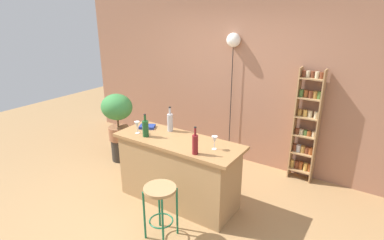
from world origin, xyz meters
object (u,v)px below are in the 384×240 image
(bottle_sauce_amber, at_px, (145,128))
(wine_glass_left, at_px, (137,125))
(bottle_soda_blue, at_px, (170,122))
(pendant_globe_light, at_px, (233,42))
(potted_plant, at_px, (117,112))
(cookbook, at_px, (147,127))
(spice_shelf, at_px, (306,127))
(wine_glass_center, at_px, (214,140))
(bottle_spirits_clear, at_px, (195,144))
(plant_stool, at_px, (120,149))
(bar_stool, at_px, (160,200))

(bottle_sauce_amber, bearing_deg, wine_glass_left, 173.21)
(bottle_soda_blue, relative_size, pendant_globe_light, 0.16)
(potted_plant, height_order, bottle_sauce_amber, bottle_sauce_amber)
(bottle_sauce_amber, xyz_separation_m, cookbook, (-0.19, 0.24, -0.10))
(spice_shelf, relative_size, wine_glass_left, 10.33)
(bottle_soda_blue, distance_m, wine_glass_center, 0.81)
(spice_shelf, height_order, potted_plant, spice_shelf)
(bottle_spirits_clear, xyz_separation_m, wine_glass_left, (-0.98, 0.10, -0.01))
(bottle_spirits_clear, bearing_deg, spice_shelf, 64.90)
(plant_stool, relative_size, bottle_sauce_amber, 1.24)
(plant_stool, xyz_separation_m, bottle_spirits_clear, (1.94, -0.65, 0.83))
(potted_plant, height_order, cookbook, potted_plant)
(wine_glass_center, bearing_deg, spice_shelf, 65.23)
(bottle_spirits_clear, distance_m, cookbook, 1.06)
(bottle_sauce_amber, relative_size, cookbook, 1.45)
(plant_stool, height_order, cookbook, cookbook)
(bar_stool, distance_m, pendant_globe_light, 2.69)
(bar_stool, bearing_deg, bottle_soda_blue, 120.45)
(bottle_spirits_clear, xyz_separation_m, wine_glass_center, (0.12, 0.23, -0.01))
(potted_plant, height_order, wine_glass_center, potted_plant)
(plant_stool, distance_m, potted_plant, 0.67)
(potted_plant, height_order, bottle_spirits_clear, bottle_spirits_clear)
(bar_stool, relative_size, cookbook, 3.03)
(wine_glass_left, bearing_deg, pendant_globe_light, 71.79)
(bar_stool, xyz_separation_m, bottle_sauce_amber, (-0.66, 0.55, 0.53))
(bottle_spirits_clear, height_order, wine_glass_left, bottle_spirits_clear)
(wine_glass_left, bearing_deg, wine_glass_center, 6.66)
(plant_stool, distance_m, pendant_globe_light, 2.59)
(potted_plant, distance_m, wine_glass_left, 1.11)
(bottle_spirits_clear, height_order, cookbook, bottle_spirits_clear)
(wine_glass_center, bearing_deg, pendant_globe_light, 109.99)
(wine_glass_center, bearing_deg, plant_stool, 168.56)
(wine_glass_left, relative_size, wine_glass_center, 1.00)
(cookbook, height_order, pendant_globe_light, pendant_globe_light)
(bar_stool, distance_m, wine_glass_left, 1.13)
(potted_plant, relative_size, wine_glass_left, 4.78)
(bottle_soda_blue, bearing_deg, pendant_globe_light, 80.35)
(bar_stool, distance_m, bottle_soda_blue, 1.15)
(spice_shelf, height_order, wine_glass_left, spice_shelf)
(bar_stool, relative_size, plant_stool, 1.68)
(bottle_sauce_amber, bearing_deg, bar_stool, -39.44)
(cookbook, bearing_deg, potted_plant, 133.84)
(wine_glass_center, xyz_separation_m, cookbook, (-1.13, 0.09, -0.10))
(plant_stool, xyz_separation_m, pendant_globe_light, (1.50, 1.11, 1.79))
(bar_stool, distance_m, wine_glass_center, 0.91)
(cookbook, bearing_deg, bottle_soda_blue, -12.89)
(wine_glass_left, bearing_deg, plant_stool, 150.35)
(potted_plant, relative_size, bottle_spirits_clear, 2.37)
(bottle_soda_blue, xyz_separation_m, cookbook, (-0.34, -0.09, -0.11))
(bottle_spirits_clear, relative_size, cookbook, 1.58)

